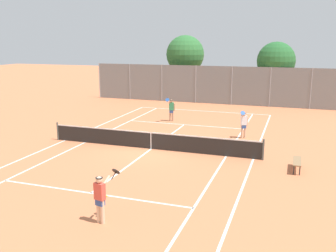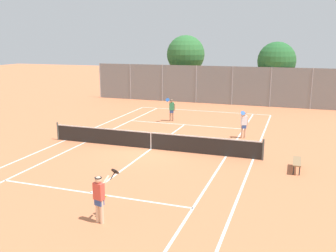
% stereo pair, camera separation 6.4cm
% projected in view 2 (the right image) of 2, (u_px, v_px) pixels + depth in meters
% --- Properties ---
extents(ground_plane, '(120.00, 120.00, 0.00)m').
position_uv_depth(ground_plane, '(151.00, 149.00, 20.45)').
color(ground_plane, '#C67047').
extents(court_line_markings, '(11.10, 23.90, 0.01)m').
position_uv_depth(court_line_markings, '(151.00, 149.00, 20.44)').
color(court_line_markings, silver).
rests_on(court_line_markings, ground).
extents(tennis_net, '(12.00, 0.10, 1.07)m').
position_uv_depth(tennis_net, '(151.00, 140.00, 20.33)').
color(tennis_net, '#474C47').
rests_on(tennis_net, ground).
extents(player_near_side, '(0.79, 0.71, 1.77)m').
position_uv_depth(player_near_side, '(99.00, 196.00, 12.00)').
color(player_near_side, beige).
rests_on(player_near_side, ground).
extents(player_far_left, '(0.53, 0.84, 1.77)m').
position_uv_depth(player_far_left, '(172.00, 109.00, 27.27)').
color(player_far_left, tan).
rests_on(player_far_left, ground).
extents(player_far_right, '(0.43, 0.89, 1.77)m').
position_uv_depth(player_far_right, '(244.00, 123.00, 22.49)').
color(player_far_right, '#D8A884').
rests_on(player_far_right, ground).
extents(loose_tennis_ball_0, '(0.07, 0.07, 0.07)m').
position_uv_depth(loose_tennis_ball_0, '(106.00, 196.00, 14.20)').
color(loose_tennis_ball_0, '#D1DB33').
rests_on(loose_tennis_ball_0, ground).
extents(courtside_bench, '(0.36, 1.50, 0.47)m').
position_uv_depth(courtside_bench, '(297.00, 162.00, 17.00)').
color(courtside_bench, olive).
rests_on(courtside_bench, ground).
extents(back_fence, '(23.87, 0.08, 3.52)m').
position_uv_depth(back_fence, '(214.00, 85.00, 34.66)').
color(back_fence, gray).
rests_on(back_fence, ground).
extents(tree_behind_left, '(3.82, 3.82, 6.32)m').
position_uv_depth(tree_behind_left, '(186.00, 55.00, 37.89)').
color(tree_behind_left, brown).
rests_on(tree_behind_left, ground).
extents(tree_behind_right, '(3.45, 3.45, 5.69)m').
position_uv_depth(tree_behind_right, '(276.00, 62.00, 34.05)').
color(tree_behind_right, brown).
rests_on(tree_behind_right, ground).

